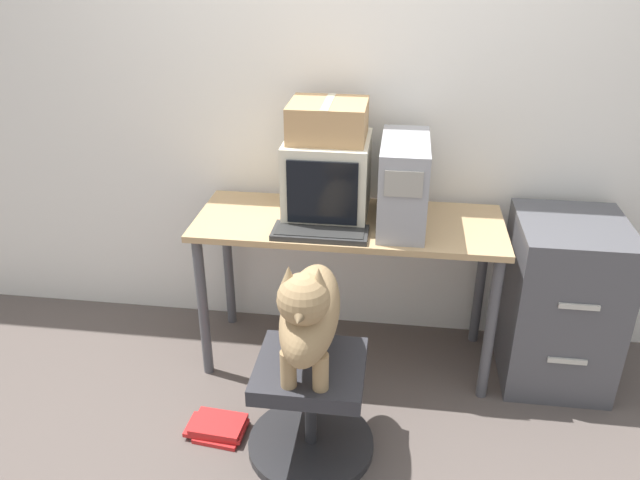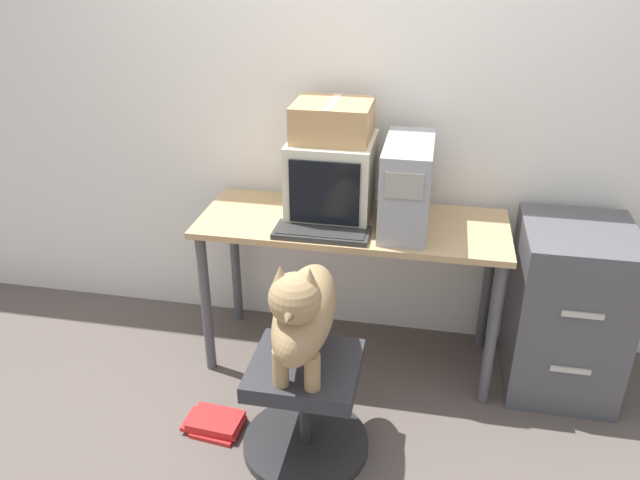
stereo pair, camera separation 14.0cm
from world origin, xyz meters
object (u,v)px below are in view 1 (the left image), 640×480
(crt_monitor, at_px, (328,177))
(filing_cabinet, at_px, (560,302))
(book_stack_floor, at_px, (219,428))
(cardboard_box, at_px, (328,120))
(keyboard, at_px, (320,232))
(dog, at_px, (309,312))
(pc_tower, at_px, (403,183))
(office_chair, at_px, (311,407))

(crt_monitor, relative_size, filing_cabinet, 0.49)
(book_stack_floor, bearing_deg, cardboard_box, 60.77)
(filing_cabinet, relative_size, book_stack_floor, 3.09)
(crt_monitor, height_order, filing_cabinet, crt_monitor)
(keyboard, height_order, dog, dog)
(pc_tower, xyz_separation_m, office_chair, (-0.33, -0.67, -0.76))
(keyboard, bearing_deg, filing_cabinet, 9.07)
(pc_tower, xyz_separation_m, filing_cabinet, (0.78, 0.01, -0.57))
(crt_monitor, distance_m, pc_tower, 0.36)
(crt_monitor, xyz_separation_m, office_chair, (0.02, -0.73, -0.74))
(crt_monitor, xyz_separation_m, cardboard_box, (0.00, 0.00, 0.27))
(office_chair, distance_m, dog, 0.48)
(cardboard_box, bearing_deg, office_chair, -88.18)
(crt_monitor, bearing_deg, pc_tower, -10.50)
(filing_cabinet, bearing_deg, book_stack_floor, -157.03)
(keyboard, height_order, cardboard_box, cardboard_box)
(pc_tower, height_order, office_chair, pc_tower)
(pc_tower, relative_size, keyboard, 1.13)
(keyboard, relative_size, office_chair, 0.79)
(pc_tower, relative_size, office_chair, 0.90)
(crt_monitor, distance_m, keyboard, 0.29)
(crt_monitor, relative_size, cardboard_box, 1.17)
(pc_tower, relative_size, dog, 0.81)
(office_chair, xyz_separation_m, cardboard_box, (-0.02, 0.73, 1.01))
(pc_tower, relative_size, filing_cabinet, 0.59)
(pc_tower, distance_m, filing_cabinet, 0.96)
(keyboard, distance_m, filing_cabinet, 1.21)
(crt_monitor, xyz_separation_m, dog, (0.02, -0.75, -0.26))
(keyboard, distance_m, cardboard_box, 0.50)
(filing_cabinet, bearing_deg, dog, -147.99)
(office_chair, bearing_deg, dog, -90.00)
(office_chair, bearing_deg, cardboard_box, 91.82)
(crt_monitor, height_order, dog, crt_monitor)
(filing_cabinet, bearing_deg, crt_monitor, 177.22)
(cardboard_box, bearing_deg, filing_cabinet, -2.98)
(book_stack_floor, bearing_deg, dog, -6.24)
(pc_tower, bearing_deg, dog, -115.72)
(crt_monitor, relative_size, keyboard, 0.94)
(office_chair, relative_size, cardboard_box, 1.56)
(book_stack_floor, bearing_deg, office_chair, -4.08)
(cardboard_box, bearing_deg, dog, -88.22)
(filing_cabinet, bearing_deg, pc_tower, -179.24)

